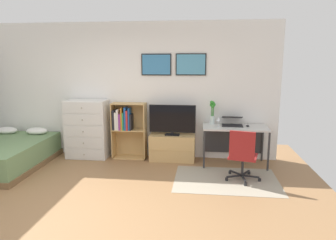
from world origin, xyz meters
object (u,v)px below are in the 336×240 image
dresser (87,129)px  laptop (232,122)px  bed (2,154)px  office_chair (242,154)px  television (172,120)px  wine_glass (219,119)px  computer_mouse (248,126)px  desk (235,132)px  bookshelf (126,125)px  tv_stand (172,147)px  bamboo_vase (212,111)px

dresser → laptop: bearing=0.5°
bed → office_chair: (4.34, -0.19, 0.22)m
television → wine_glass: 0.89m
television → computer_mouse: 1.42m
television → desk: bearing=-0.7°
bookshelf → laptop: size_ratio=2.61×
dresser → tv_stand: dresser is taller
television → laptop: (1.15, 0.03, -0.01)m
bookshelf → office_chair: (2.17, -1.00, -0.21)m
bookshelf → bamboo_vase: 1.73m
tv_stand → computer_mouse: bearing=-4.7°
dresser → wine_glass: dresser is taller
tv_stand → television: bearing=-90.0°
computer_mouse → bamboo_vase: 0.72m
tv_stand → wine_glass: wine_glass is taller
bed → desk: bearing=8.0°
laptop → wine_glass: 0.32m
bed → laptop: laptop is taller
tv_stand → television: size_ratio=0.98×
computer_mouse → television: bearing=176.2°
bookshelf → office_chair: size_ratio=1.31×
wine_glass → office_chair: bearing=-65.7°
television → office_chair: 1.59m
laptop → wine_glass: (-0.27, -0.16, 0.07)m
dresser → bookshelf: size_ratio=1.05×
bed → computer_mouse: 4.59m
computer_mouse → bamboo_vase: size_ratio=0.23×
tv_stand → wine_glass: bearing=-9.8°
laptop → desk: bearing=-43.0°
television → wine_glass: television is taller
computer_mouse → laptop: bearing=155.2°
bookshelf → tv_stand: bookshelf is taller
tv_stand → desk: desk is taller
bookshelf → laptop: bookshelf is taller
bamboo_vase → wine_glass: (0.11, -0.22, -0.12)m
desk → bamboo_vase: 0.58m
tv_stand → office_chair: bearing=-37.4°
television → bamboo_vase: bearing=6.5°
television → desk: television is taller
office_chair → television: bearing=157.1°
bed → tv_stand: bearing=12.2°
office_chair → desk: bearing=106.6°
bookshelf → tv_stand: bearing=-3.1°
bookshelf → wine_glass: bearing=-6.4°
bamboo_vase → desk: bearing=-13.5°
dresser → laptop: dresser is taller
bed → office_chair: 4.35m
wine_glass → bookshelf: bearing=173.6°
office_chair → wine_glass: 0.97m
tv_stand → desk: bearing=-1.8°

